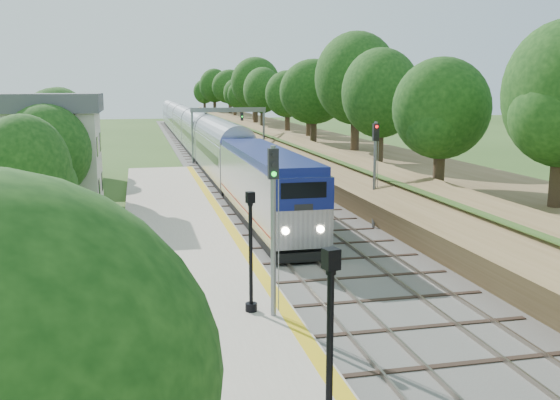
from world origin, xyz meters
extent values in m
cube|color=#4C4944|center=(2.00, 60.00, 0.06)|extent=(9.50, 170.00, 0.12)
cube|color=gray|center=(-0.72, 60.00, 0.20)|extent=(0.08, 170.00, 0.16)
cube|color=gray|center=(0.72, 60.00, 0.20)|extent=(0.08, 170.00, 0.16)
cube|color=gray|center=(3.28, 60.00, 0.20)|extent=(0.08, 170.00, 0.16)
cube|color=gray|center=(4.72, 60.00, 0.20)|extent=(0.08, 170.00, 0.16)
cube|color=#AB9D8A|center=(-5.20, 16.00, 0.19)|extent=(6.40, 68.00, 0.38)
cube|color=gold|center=(-2.35, 16.00, 0.39)|extent=(0.55, 68.00, 0.01)
cube|color=brown|center=(11.50, 60.00, 1.50)|extent=(9.00, 170.00, 3.00)
cube|color=brown|center=(7.60, 60.00, 1.30)|extent=(4.47, 170.00, 4.54)
cylinder|color=#332316|center=(10.00, 10.00, 4.31)|extent=(0.60, 0.60, 2.62)
sphere|color=black|center=(10.00, 10.00, 7.88)|extent=(5.70, 5.70, 5.70)
cylinder|color=#332316|center=(10.00, 60.00, 4.31)|extent=(0.60, 0.60, 2.62)
sphere|color=black|center=(10.00, 60.00, 7.88)|extent=(5.70, 5.70, 5.70)
cylinder|color=#332316|center=(10.00, 110.00, 4.31)|extent=(0.60, 0.60, 2.62)
sphere|color=black|center=(10.00, 110.00, 7.88)|extent=(5.70, 5.70, 5.70)
cube|color=beige|center=(-14.00, 30.00, 3.40)|extent=(8.00, 6.00, 6.80)
cube|color=#4D5054|center=(-14.00, 30.00, 7.40)|extent=(8.60, 6.60, 1.20)
cube|color=black|center=(-9.99, 28.20, 1.80)|extent=(0.05, 1.10, 1.30)
cube|color=black|center=(-9.99, 31.80, 1.80)|extent=(0.05, 1.10, 1.30)
cube|color=black|center=(-9.99, 28.20, 4.60)|extent=(0.05, 1.10, 1.30)
cube|color=black|center=(-9.99, 31.80, 4.60)|extent=(0.05, 1.10, 1.30)
cylinder|color=slate|center=(-1.50, 55.00, 3.10)|extent=(0.24, 0.24, 6.20)
cylinder|color=slate|center=(6.50, 55.00, 3.10)|extent=(0.24, 0.24, 6.20)
cube|color=slate|center=(2.50, 55.00, 5.95)|extent=(8.40, 0.25, 0.50)
cube|color=black|center=(0.00, 54.85, 5.20)|extent=(0.30, 0.20, 0.90)
cube|color=black|center=(4.00, 54.85, 5.20)|extent=(0.30, 0.20, 0.90)
cylinder|color=#332316|center=(-12.00, 26.00, 1.22)|extent=(0.60, 0.60, 2.45)
sphere|color=black|center=(-12.00, 26.00, 4.55)|extent=(5.32, 5.32, 5.32)
cylinder|color=#332316|center=(-12.00, 42.00, 1.22)|extent=(0.60, 0.60, 2.45)
sphere|color=black|center=(-12.00, 42.00, 4.55)|extent=(5.32, 5.32, 5.32)
cube|color=black|center=(0.00, 22.42, 0.58)|extent=(2.75, 17.22, 0.60)
cube|color=#B7BAC1|center=(0.00, 22.42, 2.57)|extent=(2.99, 17.94, 3.39)
cube|color=navy|center=(0.00, 22.42, 4.49)|extent=(2.87, 17.22, 0.44)
cube|color=navy|center=(0.00, 13.42, 3.52)|extent=(2.96, 0.10, 1.49)
cube|color=black|center=(0.00, 13.38, 3.72)|extent=(2.19, 0.06, 0.75)
cube|color=maroon|center=(0.00, 22.42, 1.43)|extent=(3.01, 17.58, 0.10)
cube|color=#B7BAC1|center=(0.00, 41.96, 2.22)|extent=(2.99, 19.93, 3.89)
cube|color=#B7BAC1|center=(0.00, 62.49, 2.22)|extent=(2.99, 19.93, 3.89)
cube|color=#B7BAC1|center=(0.00, 83.02, 2.22)|extent=(2.99, 19.93, 3.89)
cube|color=#B7BAC1|center=(0.00, 103.55, 2.22)|extent=(2.99, 19.93, 3.89)
cube|color=#B7BAC1|center=(0.00, 124.08, 2.22)|extent=(2.99, 19.93, 3.89)
cylinder|color=black|center=(-3.64, -2.33, 2.65)|extent=(0.15, 0.15, 4.21)
cube|color=black|center=(-3.64, -2.33, 4.97)|extent=(0.36, 0.36, 0.43)
cube|color=silver|center=(-3.64, -2.33, 4.97)|extent=(0.26, 0.26, 0.32)
cylinder|color=black|center=(-3.60, 7.25, 0.53)|extent=(0.44, 0.44, 0.30)
cylinder|color=black|center=(-3.60, 7.25, 2.46)|extent=(0.14, 0.14, 3.86)
cube|color=black|center=(-3.60, 7.25, 4.59)|extent=(0.33, 0.33, 0.40)
cube|color=silver|center=(-3.60, 7.25, 4.59)|extent=(0.23, 0.23, 0.30)
cylinder|color=slate|center=(-2.90, 6.65, 3.42)|extent=(0.19, 0.19, 6.08)
cube|color=black|center=(-2.90, 6.65, 5.83)|extent=(0.36, 0.23, 1.05)
cylinder|color=#0CE526|center=(-2.90, 6.51, 5.83)|extent=(0.17, 0.06, 0.17)
cylinder|color=slate|center=(6.20, 20.30, 3.28)|extent=(0.18, 0.18, 6.31)
cube|color=black|center=(6.20, 20.30, 5.82)|extent=(0.35, 0.22, 1.02)
cylinder|color=#FF0C0C|center=(6.20, 20.17, 5.82)|extent=(0.16, 0.06, 0.16)
camera|label=1|loc=(-7.38, -14.05, 8.40)|focal=40.00mm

